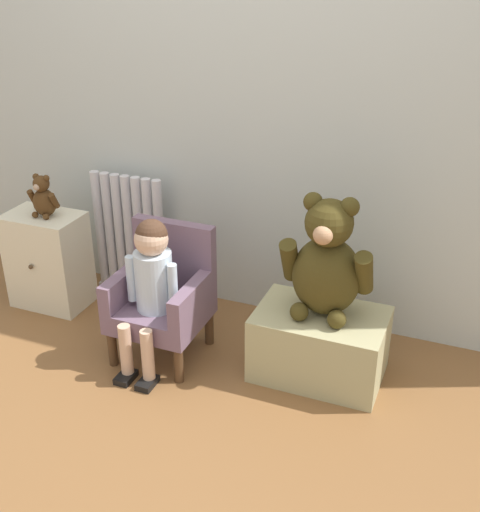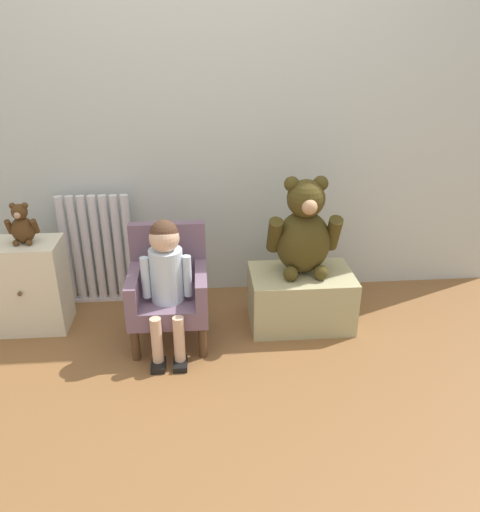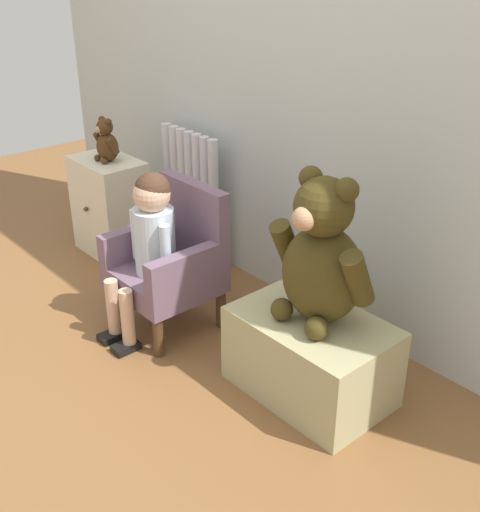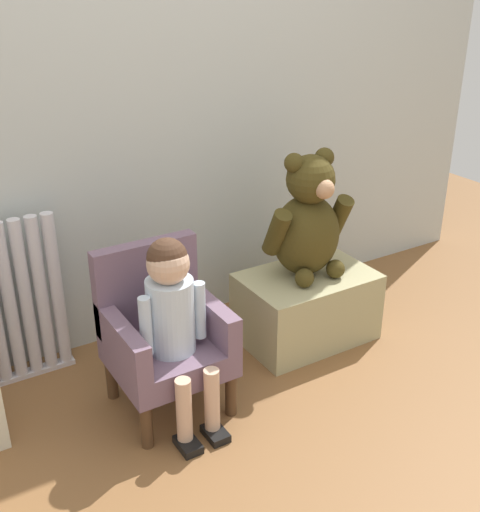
# 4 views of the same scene
# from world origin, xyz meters

# --- Properties ---
(ground_plane) EXTENTS (6.00, 6.00, 0.00)m
(ground_plane) POSITION_xyz_m (0.00, 0.00, 0.00)
(ground_plane) COLOR brown
(back_wall) EXTENTS (3.80, 0.05, 2.40)m
(back_wall) POSITION_xyz_m (0.00, 1.11, 1.20)
(back_wall) COLOR #BAC2BF
(back_wall) RESTS_ON ground_plane
(radiator) EXTENTS (0.43, 0.05, 0.68)m
(radiator) POSITION_xyz_m (-0.64, 0.99, 0.34)
(radiator) COLOR silver
(radiator) RESTS_ON ground_plane
(small_dresser) EXTENTS (0.39, 0.28, 0.52)m
(small_dresser) POSITION_xyz_m (-0.98, 0.71, 0.26)
(small_dresser) COLOR beige
(small_dresser) RESTS_ON ground_plane
(child_armchair) EXTENTS (0.41, 0.39, 0.62)m
(child_armchair) POSITION_xyz_m (-0.20, 0.55, 0.30)
(child_armchair) COLOR slate
(child_armchair) RESTS_ON ground_plane
(child_figure) EXTENTS (0.25, 0.35, 0.71)m
(child_figure) POSITION_xyz_m (-0.20, 0.44, 0.46)
(child_figure) COLOR silver
(child_figure) RESTS_ON ground_plane
(low_bench) EXTENTS (0.57, 0.38, 0.31)m
(low_bench) POSITION_xyz_m (0.53, 0.63, 0.16)
(low_bench) COLOR tan
(low_bench) RESTS_ON ground_plane
(large_teddy_bear) EXTENTS (0.40, 0.28, 0.55)m
(large_teddy_bear) POSITION_xyz_m (0.54, 0.65, 0.55)
(large_teddy_bear) COLOR #413714
(large_teddy_bear) RESTS_ON low_bench
(small_teddy_bear) EXTENTS (0.16, 0.11, 0.22)m
(small_teddy_bear) POSITION_xyz_m (-0.95, 0.71, 0.62)
(small_teddy_bear) COLOR #482E15
(small_teddy_bear) RESTS_ON small_dresser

